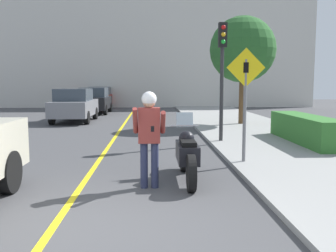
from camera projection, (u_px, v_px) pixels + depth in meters
name	position (u px, v px, depth m)	size (l,w,h in m)	color
ground_plane	(97.00, 228.00, 5.06)	(80.00, 80.00, 0.00)	#424244
sidewalk_curb	(316.00, 161.00, 9.22)	(4.40, 44.00, 0.10)	gray
road_center_line	(106.00, 150.00, 10.99)	(0.12, 36.00, 0.01)	yellow
building_backdrop	(143.00, 52.00, 30.36)	(28.00, 1.20, 8.93)	beige
motorcycle	(187.00, 155.00, 7.52)	(0.62, 2.29, 1.33)	black
person_biker	(149.00, 129.00, 6.89)	(0.59, 0.49, 1.80)	#282D4C
crossing_sign	(245.00, 94.00, 8.72)	(0.91, 0.08, 2.66)	slate
traffic_light	(222.00, 59.00, 11.82)	(0.26, 0.30, 3.74)	#2D2D30
hedge_row	(306.00, 129.00, 11.80)	(0.90, 4.18, 0.83)	#33702D
street_tree	(243.00, 50.00, 16.87)	(2.98, 2.98, 4.86)	brown
parked_car_grey	(74.00, 105.00, 19.00)	(1.88, 4.20, 1.68)	black
parked_car_black	(95.00, 100.00, 24.26)	(1.88, 4.20, 1.68)	black
parked_car_red	(101.00, 97.00, 29.84)	(1.88, 4.20, 1.68)	black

